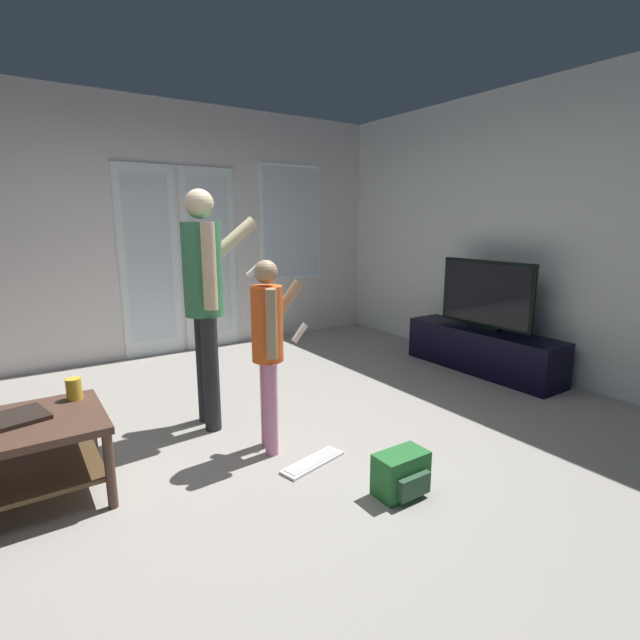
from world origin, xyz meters
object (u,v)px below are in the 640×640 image
at_px(loose_keyboard, 313,462).
at_px(person_adult, 205,289).
at_px(tv_stand, 482,350).
at_px(cup_near_edge, 74,389).
at_px(backpack, 402,474).
at_px(flat_screen_tv, 486,295).
at_px(person_child, 269,340).
at_px(laptop_closed, 9,420).

bearing_deg(loose_keyboard, person_adult, 108.41).
bearing_deg(tv_stand, cup_near_edge, 178.58).
xyz_separation_m(tv_stand, person_adult, (-2.68, 0.29, 0.79)).
distance_m(person_adult, backpack, 1.76).
xyz_separation_m(flat_screen_tv, cup_near_edge, (-3.56, 0.08, -0.25)).
relative_size(tv_stand, cup_near_edge, 12.87).
distance_m(tv_stand, person_child, 2.57).
bearing_deg(flat_screen_tv, laptop_closed, -178.85).
bearing_deg(loose_keyboard, backpack, -66.58).
distance_m(tv_stand, backpack, 2.43).
xyz_separation_m(person_adult, cup_near_edge, (-0.88, -0.20, -0.48)).
bearing_deg(cup_near_edge, backpack, -41.05).
bearing_deg(person_adult, tv_stand, -6.14).
xyz_separation_m(backpack, cup_near_edge, (-1.41, 1.23, 0.40)).
relative_size(backpack, loose_keyboard, 0.64).
height_order(tv_stand, cup_near_edge, cup_near_edge).
height_order(flat_screen_tv, person_child, person_child).
bearing_deg(loose_keyboard, laptop_closed, 160.46).
distance_m(flat_screen_tv, laptop_closed, 3.89).
relative_size(person_child, loose_keyboard, 2.68).
distance_m(tv_stand, flat_screen_tv, 0.55).
bearing_deg(backpack, flat_screen_tv, 28.06).
bearing_deg(tv_stand, laptop_closed, -178.90).
bearing_deg(person_child, laptop_closed, 171.06).
distance_m(flat_screen_tv, cup_near_edge, 3.57).
height_order(tv_stand, person_child, person_child).
relative_size(backpack, laptop_closed, 0.88).
bearing_deg(person_child, person_adult, 107.24).
xyz_separation_m(person_adult, loose_keyboard, (0.30, -0.90, -0.99)).
xyz_separation_m(person_child, laptop_closed, (-1.38, 0.22, -0.27)).
relative_size(person_adult, loose_keyboard, 3.64).
xyz_separation_m(flat_screen_tv, backpack, (-2.15, -1.14, -0.65)).
bearing_deg(backpack, laptop_closed, 148.39).
relative_size(person_adult, backpack, 5.66).
bearing_deg(loose_keyboard, tv_stand, 14.32).
height_order(person_child, laptop_closed, person_child).
bearing_deg(laptop_closed, cup_near_edge, 12.87).
height_order(flat_screen_tv, backpack, flat_screen_tv).
bearing_deg(tv_stand, person_adult, 173.86).
bearing_deg(laptop_closed, loose_keyboard, -33.46).
bearing_deg(person_adult, backpack, -69.68).
height_order(backpack, cup_near_edge, cup_near_edge).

